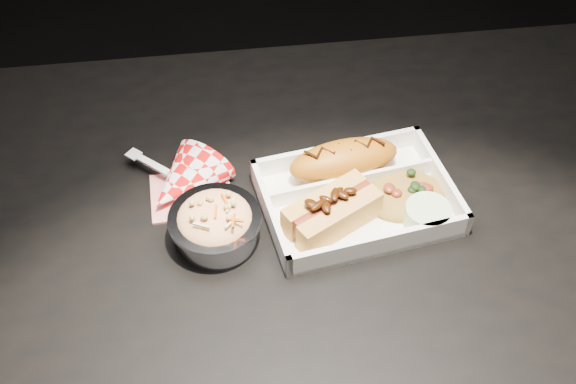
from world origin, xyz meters
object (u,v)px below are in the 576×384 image
at_px(hotdog, 332,210).
at_px(napkin_fork, 183,183).
at_px(fried_pastry, 344,160).
at_px(foil_coleslaw_cup, 215,223).
at_px(dining_table, 324,265).
at_px(food_tray, 356,200).

relative_size(hotdog, napkin_fork, 0.90).
relative_size(fried_pastry, foil_coleslaw_cup, 1.31).
relative_size(foil_coleslaw_cup, napkin_fork, 0.78).
distance_m(fried_pastry, hotdog, 0.09).
relative_size(dining_table, fried_pastry, 7.68).
height_order(hotdog, foil_coleslaw_cup, foil_coleslaw_cup).
distance_m(hotdog, napkin_fork, 0.21).
distance_m(fried_pastry, foil_coleslaw_cup, 0.20).
bearing_deg(foil_coleslaw_cup, napkin_fork, 113.82).
bearing_deg(dining_table, napkin_fork, 155.64).
bearing_deg(food_tray, foil_coleslaw_cup, -178.89).
distance_m(food_tray, napkin_fork, 0.24).
distance_m(dining_table, food_tray, 0.11).
bearing_deg(food_tray, napkin_fork, 157.23).
xyz_separation_m(dining_table, fried_pastry, (0.04, 0.08, 0.12)).
height_order(dining_table, fried_pastry, fried_pastry).
bearing_deg(hotdog, dining_table, 100.65).
height_order(dining_table, hotdog, hotdog).
xyz_separation_m(hotdog, foil_coleslaw_cup, (-0.15, -0.00, -0.00)).
height_order(food_tray, fried_pastry, fried_pastry).
xyz_separation_m(food_tray, fried_pastry, (-0.01, 0.05, 0.02)).
bearing_deg(foil_coleslaw_cup, fried_pastry, 25.80).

